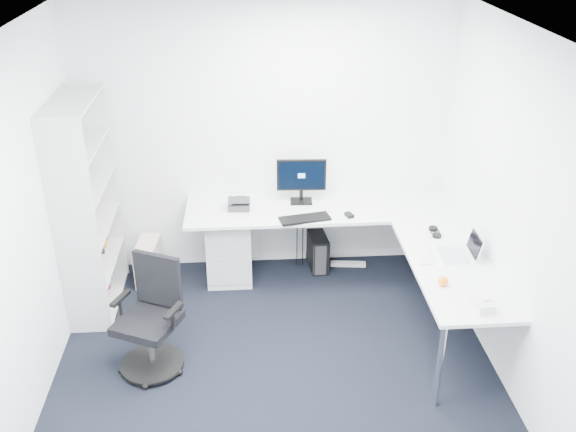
{
  "coord_description": "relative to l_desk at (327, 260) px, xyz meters",
  "views": [
    {
      "loc": [
        -0.19,
        -3.79,
        3.51
      ],
      "look_at": [
        0.15,
        1.05,
        1.05
      ],
      "focal_mm": 40.0,
      "sensor_mm": 36.0,
      "label": 1
    }
  ],
  "objects": [
    {
      "name": "l_desk",
      "position": [
        0.0,
        0.0,
        0.0
      ],
      "size": [
        2.67,
        1.49,
        0.78
      ],
      "primitive_type": null,
      "color": "silver",
      "rests_on": "ground"
    },
    {
      "name": "wall_back",
      "position": [
        -0.55,
        0.7,
        0.96
      ],
      "size": [
        3.6,
        0.02,
        2.7
      ],
      "primitive_type": "cube",
      "color": "white",
      "rests_on": "ground"
    },
    {
      "name": "beige_pc_tower",
      "position": [
        -1.75,
        0.4,
        -0.18
      ],
      "size": [
        0.24,
        0.46,
        0.42
      ],
      "primitive_type": "cube",
      "rotation": [
        0.0,
        0.0,
        -0.1
      ],
      "color": "beige",
      "rests_on": "ground"
    },
    {
      "name": "monitor",
      "position": [
        -0.21,
        0.47,
        0.62
      ],
      "size": [
        0.49,
        0.17,
        0.46
      ],
      "primitive_type": null,
      "rotation": [
        0.0,
        0.0,
        -0.05
      ],
      "color": "black",
      "rests_on": "l_desk"
    },
    {
      "name": "wall_left",
      "position": [
        -2.35,
        -1.4,
        0.96
      ],
      "size": [
        0.02,
        4.2,
        2.7
      ],
      "primitive_type": "cube",
      "color": "white",
      "rests_on": "ground"
    },
    {
      "name": "black_pc_tower",
      "position": [
        -0.03,
        0.52,
        -0.2
      ],
      "size": [
        0.21,
        0.4,
        0.37
      ],
      "primitive_type": "cube",
      "rotation": [
        0.0,
        0.0,
        0.11
      ],
      "color": "black",
      "rests_on": "ground"
    },
    {
      "name": "laptop",
      "position": [
        0.96,
        -0.65,
        0.5
      ],
      "size": [
        0.31,
        0.3,
        0.21
      ],
      "primitive_type": null,
      "rotation": [
        0.0,
        0.0,
        -0.04
      ],
      "color": "silver",
      "rests_on": "l_desk"
    },
    {
      "name": "wall_right",
      "position": [
        1.25,
        -1.4,
        0.96
      ],
      "size": [
        0.02,
        4.2,
        2.7
      ],
      "primitive_type": "cube",
      "color": "white",
      "rests_on": "ground"
    },
    {
      "name": "mouse",
      "position": [
        0.21,
        0.13,
        0.41
      ],
      "size": [
        0.09,
        0.11,
        0.03
      ],
      "primitive_type": "cube",
      "rotation": [
        0.0,
        0.0,
        0.31
      ],
      "color": "black",
      "rests_on": "l_desk"
    },
    {
      "name": "ground",
      "position": [
        -0.55,
        -1.4,
        -0.39
      ],
      "size": [
        4.2,
        4.2,
        0.0
      ],
      "primitive_type": "plane",
      "color": "black"
    },
    {
      "name": "orange_fruit",
      "position": [
        0.75,
        -1.09,
        0.43
      ],
      "size": [
        0.08,
        0.08,
        0.08
      ],
      "primitive_type": "sphere",
      "color": "orange",
      "rests_on": "l_desk"
    },
    {
      "name": "tissue_box",
      "position": [
        0.95,
        -1.4,
        0.43
      ],
      "size": [
        0.12,
        0.22,
        0.07
      ],
      "primitive_type": "cube",
      "rotation": [
        0.0,
        0.0,
        0.05
      ],
      "color": "silver",
      "rests_on": "l_desk"
    },
    {
      "name": "desk_phone",
      "position": [
        -0.82,
        0.39,
        0.46
      ],
      "size": [
        0.21,
        0.21,
        0.14
      ],
      "primitive_type": null,
      "rotation": [
        0.0,
        0.0,
        -0.05
      ],
      "color": "#2C2C2F",
      "rests_on": "l_desk"
    },
    {
      "name": "drawer_pedestal",
      "position": [
        -0.94,
        0.41,
        -0.06
      ],
      "size": [
        0.44,
        0.54,
        0.67
      ],
      "primitive_type": "cube",
      "color": "silver",
      "rests_on": "ground"
    },
    {
      "name": "power_strip",
      "position": [
        0.29,
        0.52,
        -0.37
      ],
      "size": [
        0.37,
        0.1,
        0.04
      ],
      "primitive_type": "cube",
      "rotation": [
        0.0,
        0.0,
        -0.11
      ],
      "color": "silver",
      "rests_on": "ground"
    },
    {
      "name": "task_chair",
      "position": [
        -1.56,
        -0.97,
        0.09
      ],
      "size": [
        0.72,
        0.72,
        0.96
      ],
      "primitive_type": null,
      "rotation": [
        0.0,
        0.0,
        -0.43
      ],
      "color": "black",
      "rests_on": "ground"
    },
    {
      "name": "headphones",
      "position": [
        0.93,
        -0.25,
        0.41
      ],
      "size": [
        0.12,
        0.19,
        0.05
      ],
      "primitive_type": null,
      "rotation": [
        0.0,
        0.0,
        -0.02
      ],
      "color": "black",
      "rests_on": "l_desk"
    },
    {
      "name": "ceiling",
      "position": [
        -0.55,
        -1.4,
        2.31
      ],
      "size": [
        4.2,
        4.2,
        0.0
      ],
      "primitive_type": "plane",
      "color": "white"
    },
    {
      "name": "black_keyboard",
      "position": [
        -0.21,
        0.09,
        0.4
      ],
      "size": [
        0.49,
        0.26,
        0.02
      ],
      "primitive_type": "cube",
      "rotation": [
        0.0,
        0.0,
        0.2
      ],
      "color": "black",
      "rests_on": "l_desk"
    },
    {
      "name": "bookshelf",
      "position": [
        -2.17,
        0.05,
        0.61
      ],
      "size": [
        0.39,
        1.0,
        1.99
      ],
      "primitive_type": null,
      "color": "#BCBEBE",
      "rests_on": "ground"
    },
    {
      "name": "white_keyboard",
      "position": [
        0.73,
        -0.58,
        0.4
      ],
      "size": [
        0.16,
        0.44,
        0.01
      ],
      "primitive_type": "cube",
      "rotation": [
        0.0,
        0.0,
        -0.1
      ],
      "color": "silver",
      "rests_on": "l_desk"
    }
  ]
}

